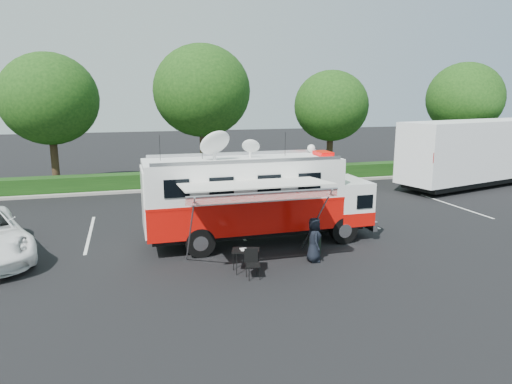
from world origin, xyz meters
TOP-DOWN VIEW (x-y plane):
  - ground_plane at (0.00, 0.00)m, footprint 120.00×120.00m
  - back_border at (1.14, 12.90)m, footprint 60.00×6.14m
  - stall_lines at (-0.50, 3.00)m, footprint 24.12×5.50m
  - command_truck at (-0.08, -0.00)m, footprint 8.84×2.43m
  - awning at (-0.87, -2.53)m, footprint 4.83×2.50m
  - person at (1.19, -2.59)m, footprint 0.62×0.83m
  - folding_table at (-1.31, -2.86)m, footprint 1.03×0.86m
  - folding_chair at (-1.24, -3.37)m, footprint 0.52×0.54m
  - trash_bin at (1.50, -1.96)m, footprint 0.49×0.49m
  - semi_trailer at (17.22, 7.35)m, footprint 13.70×6.01m

SIDE VIEW (x-z plane):
  - ground_plane at x=0.00m, z-range 0.00..0.00m
  - person at x=1.19m, z-range -0.78..0.78m
  - stall_lines at x=-0.50m, z-range 0.00..0.01m
  - trash_bin at x=1.50m, z-range 0.00..0.73m
  - folding_chair at x=-1.24m, z-range 0.08..1.00m
  - folding_table at x=-1.31m, z-range 0.32..1.07m
  - command_truck at x=-0.08m, z-range -0.31..3.94m
  - semi_trailer at x=17.22m, z-range 0.11..4.25m
  - awning at x=-0.87m, z-range 1.27..4.19m
  - back_border at x=1.14m, z-range 0.57..9.44m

